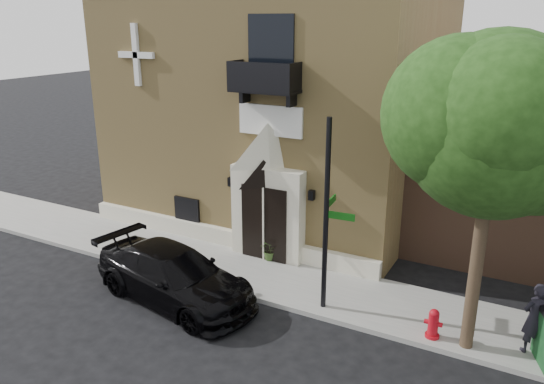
# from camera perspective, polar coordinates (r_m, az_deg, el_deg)

# --- Properties ---
(ground) EXTENTS (120.00, 120.00, 0.00)m
(ground) POSITION_cam_1_polar(r_m,az_deg,el_deg) (16.20, -2.03, -11.70)
(ground) COLOR black
(ground) RESTS_ON ground
(sidewalk) EXTENTS (42.00, 3.00, 0.15)m
(sidewalk) POSITION_cam_1_polar(r_m,az_deg,el_deg) (16.92, 3.54, -10.03)
(sidewalk) COLOR gray
(sidewalk) RESTS_ON ground
(church) EXTENTS (12.20, 11.01, 9.30)m
(church) POSITION_cam_1_polar(r_m,az_deg,el_deg) (22.71, 1.47, 9.52)
(church) COLOR tan
(church) RESTS_ON ground
(street_tree_left) EXTENTS (4.97, 4.38, 7.77)m
(street_tree_left) POSITION_cam_1_polar(r_m,az_deg,el_deg) (12.67, 22.95, 6.73)
(street_tree_left) COLOR #38281C
(street_tree_left) RESTS_ON sidewalk
(black_sedan) EXTENTS (5.82, 3.19, 1.60)m
(black_sedan) POSITION_cam_1_polar(r_m,az_deg,el_deg) (16.19, -10.48, -8.82)
(black_sedan) COLOR black
(black_sedan) RESTS_ON ground
(street_sign) EXTENTS (0.89, 0.88, 5.51)m
(street_sign) POSITION_cam_1_polar(r_m,az_deg,el_deg) (14.56, 5.94, -2.61)
(street_sign) COLOR black
(street_sign) RESTS_ON sidewalk
(fire_hydrant) EXTENTS (0.46, 0.37, 0.81)m
(fire_hydrant) POSITION_cam_1_polar(r_m,az_deg,el_deg) (14.74, 16.95, -13.38)
(fire_hydrant) COLOR #AD0A16
(fire_hydrant) RESTS_ON sidewalk
(planter) EXTENTS (0.78, 0.73, 0.71)m
(planter) POSITION_cam_1_polar(r_m,az_deg,el_deg) (18.24, -0.17, -6.30)
(planter) COLOR #3A5725
(planter) RESTS_ON sidewalk
(pedestrian_near) EXTENTS (0.81, 0.78, 1.87)m
(pedestrian_near) POSITION_cam_1_polar(r_m,az_deg,el_deg) (14.82, 26.40, -12.04)
(pedestrian_near) COLOR black
(pedestrian_near) RESTS_ON sidewalk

